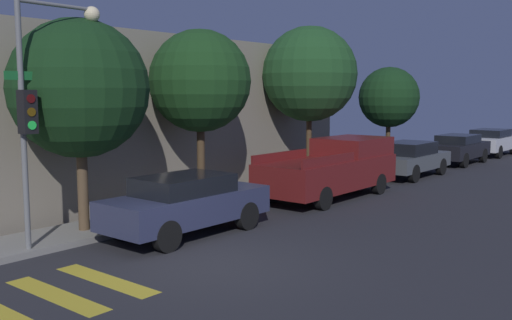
# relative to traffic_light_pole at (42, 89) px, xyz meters

# --- Properties ---
(ground_plane) EXTENTS (60.00, 60.00, 0.00)m
(ground_plane) POSITION_rel_traffic_light_pole_xyz_m (1.58, -3.37, -3.52)
(ground_plane) COLOR #28282D
(sidewalk) EXTENTS (26.00, 1.75, 0.14)m
(sidewalk) POSITION_rel_traffic_light_pole_xyz_m (1.58, 0.70, -3.45)
(sidewalk) COLOR gray
(sidewalk) RESTS_ON ground
(building_row) EXTENTS (26.00, 6.00, 5.25)m
(building_row) POSITION_rel_traffic_light_pole_xyz_m (1.58, 4.98, -0.90)
(building_row) COLOR gray
(building_row) RESTS_ON ground
(crosswalk) EXTENTS (3.53, 2.60, 0.00)m
(crosswalk) POSITION_rel_traffic_light_pole_xyz_m (-1.92, -2.57, -3.52)
(crosswalk) COLOR gold
(crosswalk) RESTS_ON ground
(traffic_light_pole) EXTENTS (2.30, 0.56, 5.46)m
(traffic_light_pole) POSITION_rel_traffic_light_pole_xyz_m (0.00, 0.00, 0.00)
(traffic_light_pole) COLOR slate
(traffic_light_pole) RESTS_ON ground
(sedan_near_corner) EXTENTS (4.33, 1.74, 1.47)m
(sedan_near_corner) POSITION_rel_traffic_light_pole_xyz_m (2.92, -1.27, -2.73)
(sedan_near_corner) COLOR #2D3351
(sedan_near_corner) RESTS_ON ground
(pickup_truck) EXTENTS (5.65, 2.10, 1.91)m
(pickup_truck) POSITION_rel_traffic_light_pole_xyz_m (9.62, -1.27, -2.55)
(pickup_truck) COLOR maroon
(pickup_truck) RESTS_ON ground
(sedan_middle) EXTENTS (4.42, 1.84, 1.45)m
(sedan_middle) POSITION_rel_traffic_light_pole_xyz_m (15.55, -1.27, -2.75)
(sedan_middle) COLOR #4C5156
(sedan_middle) RESTS_ON ground
(sedan_far_end) EXTENTS (4.32, 1.75, 1.43)m
(sedan_far_end) POSITION_rel_traffic_light_pole_xyz_m (21.17, -1.27, -2.74)
(sedan_far_end) COLOR black
(sedan_far_end) RESTS_ON ground
(sedan_tail_of_row) EXTENTS (4.33, 1.87, 1.46)m
(sedan_tail_of_row) POSITION_rel_traffic_light_pole_xyz_m (26.18, -1.27, -2.73)
(sedan_tail_of_row) COLOR silver
(sedan_tail_of_row) RESTS_ON ground
(tree_near_corner) EXTENTS (3.30, 3.30, 5.19)m
(tree_near_corner) POSITION_rel_traffic_light_pole_xyz_m (1.33, 0.64, 0.01)
(tree_near_corner) COLOR brown
(tree_near_corner) RESTS_ON ground
(tree_midblock) EXTENTS (2.97, 2.97, 5.27)m
(tree_midblock) POSITION_rel_traffic_light_pole_xyz_m (5.35, 0.64, 0.25)
(tree_midblock) COLOR #4C3823
(tree_midblock) RESTS_ON ground
(tree_far_end) EXTENTS (3.47, 3.47, 5.87)m
(tree_far_end) POSITION_rel_traffic_light_pole_xyz_m (11.00, 0.64, 0.60)
(tree_far_end) COLOR #4C3823
(tree_far_end) RESTS_ON ground
(tree_behind_truck) EXTENTS (2.73, 2.73, 4.63)m
(tree_behind_truck) POSITION_rel_traffic_light_pole_xyz_m (17.44, 0.64, -0.27)
(tree_behind_truck) COLOR #4C3823
(tree_behind_truck) RESTS_ON ground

